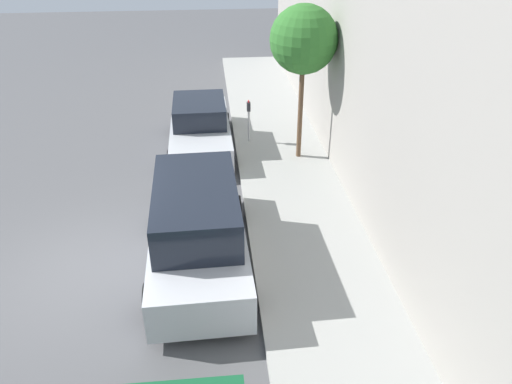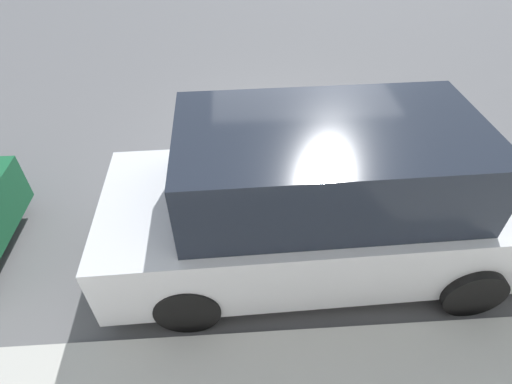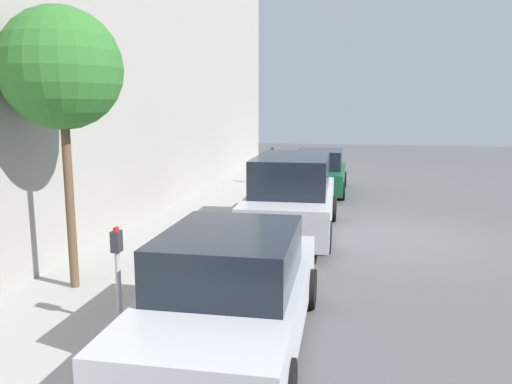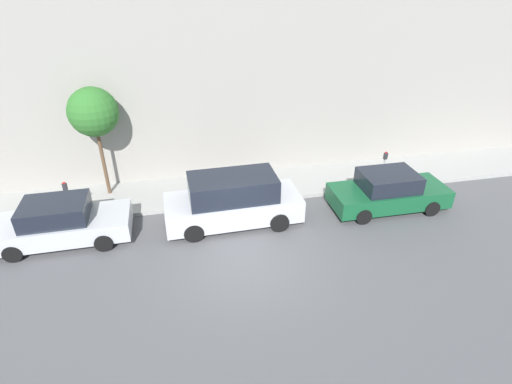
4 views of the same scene
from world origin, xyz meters
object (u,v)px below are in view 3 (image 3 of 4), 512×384
at_px(parked_sedan_nearest, 319,172).
at_px(parked_sedan_third, 232,292).
at_px(parked_minivan_second, 292,196).
at_px(parking_meter_near, 272,161).
at_px(parking_meter_far, 118,266).
at_px(street_tree, 61,70).

distance_m(parked_sedan_nearest, parked_sedan_third, 11.97).
relative_size(parked_sedan_nearest, parked_minivan_second, 0.91).
xyz_separation_m(parked_sedan_third, parking_meter_near, (1.53, -12.70, 0.29)).
xyz_separation_m(parked_sedan_third, parking_meter_far, (1.53, 0.03, 0.26)).
bearing_deg(parked_minivan_second, parking_meter_near, -76.86).
xyz_separation_m(parked_sedan_nearest, parking_meter_far, (1.81, 12.00, 0.26)).
bearing_deg(street_tree, parked_sedan_nearest, -106.57).
distance_m(parked_minivan_second, parking_meter_near, 6.96).
height_order(parked_sedan_third, parking_meter_near, parking_meter_near).
distance_m(parked_sedan_third, parking_meter_far, 1.55).
bearing_deg(parked_sedan_nearest, parking_meter_far, 81.43).
relative_size(parked_sedan_third, parking_meter_far, 3.35).
height_order(parked_minivan_second, parking_meter_far, parked_minivan_second).
height_order(parked_sedan_third, street_tree, street_tree).
bearing_deg(parking_meter_near, parked_sedan_nearest, 158.01).
bearing_deg(parked_sedan_nearest, parking_meter_near, -21.99).
bearing_deg(parking_meter_near, parked_sedan_third, 96.87).
bearing_deg(parking_meter_far, parking_meter_near, -90.00).
bearing_deg(parked_minivan_second, street_tree, 57.78).
xyz_separation_m(parked_sedan_third, street_tree, (2.93, -1.20, 2.87)).
relative_size(parked_sedan_third, street_tree, 1.03).
xyz_separation_m(parked_sedan_nearest, street_tree, (3.21, 10.77, 2.87)).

